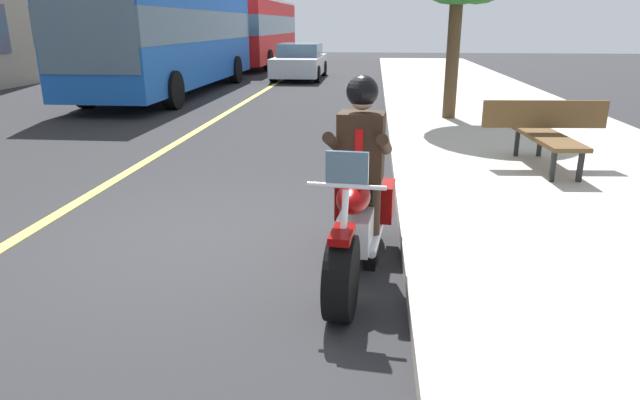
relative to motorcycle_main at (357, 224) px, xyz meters
name	(u,v)px	position (x,y,z in m)	size (l,w,h in m)	color
ground_plane	(205,243)	(-0.52, -1.57, -0.45)	(80.00, 80.00, 0.00)	#28282B
lane_center_stripe	(22,236)	(-0.52, -3.57, -0.45)	(60.00, 0.16, 0.01)	#E5DB4C
motorcycle_main	(357,224)	(0.00, 0.00, 0.00)	(2.22, 0.73, 1.26)	black
rider_main	(361,156)	(-0.19, 0.02, 0.58)	(0.66, 0.59, 1.74)	black
bus_near	(172,33)	(-13.17, -6.33, 1.42)	(11.05, 2.70, 3.30)	blue
bus_far	(257,29)	(-25.11, -6.08, 1.42)	(11.05, 2.70, 3.30)	red
car_silver	(300,62)	(-18.32, -2.92, 0.24)	(4.60, 1.92, 1.40)	silver
bench_sidewalk	(546,129)	(-3.57, 2.62, 0.26)	(1.83, 1.80, 0.95)	brown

